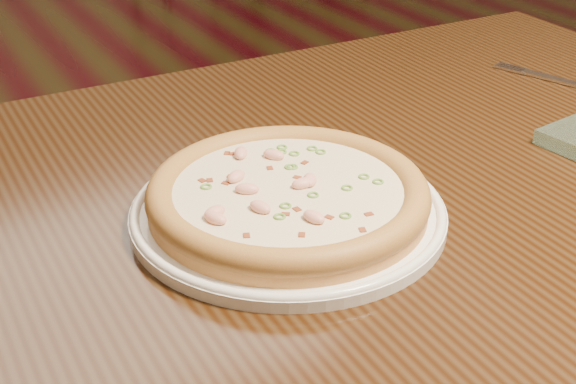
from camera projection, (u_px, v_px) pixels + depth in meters
name	position (u px, v px, depth m)	size (l,w,h in m)	color
ground	(343.00, 372.00, 1.71)	(9.00, 9.00, 0.00)	black
hero_table	(357.00, 246.00, 0.95)	(1.20, 0.80, 0.75)	black
plate	(288.00, 211.00, 0.81)	(0.32, 0.32, 0.02)	white
pizza	(288.00, 195.00, 0.80)	(0.28, 0.28, 0.03)	tan
fork	(555.00, 79.00, 1.15)	(0.08, 0.17, 0.00)	silver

